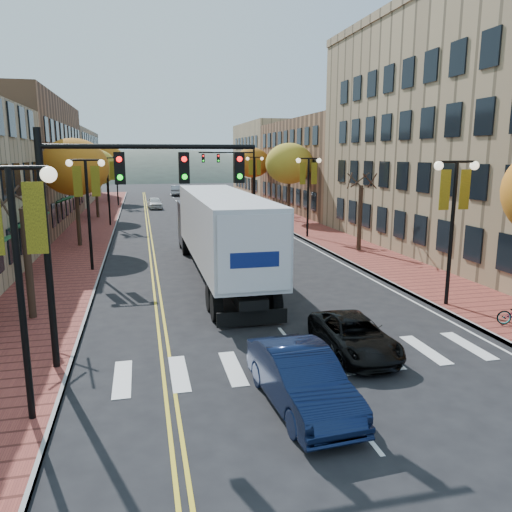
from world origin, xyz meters
TOP-DOWN VIEW (x-y plane):
  - ground at (0.00, 0.00)m, footprint 200.00×200.00m
  - sidewalk_left at (-9.00, 32.50)m, footprint 4.00×85.00m
  - sidewalk_right at (9.00, 32.50)m, footprint 4.00×85.00m
  - building_left_far at (-17.00, 61.00)m, footprint 12.00×26.00m
  - building_right_mid at (18.50, 42.00)m, footprint 15.00×24.00m
  - building_right_far at (18.50, 64.00)m, footprint 15.00×20.00m
  - tree_left_a at (-9.00, 8.00)m, footprint 0.28×0.28m
  - tree_left_b at (-9.00, 24.00)m, footprint 4.48×4.48m
  - tree_left_c at (-9.00, 40.00)m, footprint 4.16×4.16m
  - tree_left_d at (-9.00, 58.00)m, footprint 4.61×4.61m
  - tree_right_b at (9.00, 18.00)m, footprint 0.28×0.28m
  - tree_right_c at (9.00, 34.00)m, footprint 4.48×4.48m
  - tree_right_d at (9.00, 50.00)m, footprint 4.35×4.35m
  - lamp_left_a at (-7.50, 0.00)m, footprint 1.96×0.36m
  - lamp_left_b at (-7.50, 16.00)m, footprint 1.96×0.36m
  - lamp_left_c at (-7.50, 34.00)m, footprint 1.96×0.36m
  - lamp_left_d at (-7.50, 52.00)m, footprint 1.96×0.36m
  - lamp_right_a at (7.50, 6.00)m, footprint 1.96×0.36m
  - lamp_right_b at (7.50, 24.00)m, footprint 1.96×0.36m
  - lamp_right_c at (7.50, 42.00)m, footprint 1.96×0.36m
  - traffic_mast_near at (-5.48, 3.00)m, footprint 6.10×0.35m
  - traffic_mast_far at (5.48, 42.00)m, footprint 6.10×0.34m
  - semi_truck at (-0.96, 13.61)m, footprint 2.88×17.69m
  - navy_sedan at (-1.02, -0.65)m, footprint 1.92×4.67m
  - black_suv at (1.71, 2.30)m, footprint 2.02×4.26m
  - car_far_white at (-3.19, 48.40)m, footprint 1.85×4.09m
  - car_far_silver at (2.71, 56.07)m, footprint 2.42×5.26m
  - car_far_oncoming at (0.72, 67.34)m, footprint 1.96×4.92m

SIDE VIEW (x-z plane):
  - ground at x=0.00m, z-range 0.00..0.00m
  - sidewalk_left at x=-9.00m, z-range 0.00..0.15m
  - sidewalk_right at x=9.00m, z-range 0.00..0.15m
  - black_suv at x=1.71m, z-range 0.00..1.18m
  - car_far_white at x=-3.19m, z-range 0.00..1.36m
  - car_far_silver at x=2.71m, z-range 0.00..1.49m
  - navy_sedan at x=-1.02m, z-range 0.00..1.50m
  - car_far_oncoming at x=0.72m, z-range 0.00..1.59m
  - tree_left_a at x=-9.00m, z-range 0.15..4.35m
  - tree_right_b at x=9.00m, z-range 0.15..4.35m
  - semi_truck at x=-0.96m, z-range 0.37..4.80m
  - lamp_left_a at x=-7.50m, z-range 1.27..7.32m
  - lamp_left_b at x=-7.50m, z-range 1.27..7.32m
  - lamp_left_c at x=-7.50m, z-range 1.27..7.32m
  - lamp_left_d at x=-7.50m, z-range 1.27..7.32m
  - lamp_right_a at x=7.50m, z-range 1.27..7.32m
  - lamp_right_b at x=7.50m, z-range 1.27..7.32m
  - lamp_right_c at x=7.50m, z-range 1.27..7.32m
  - building_left_far at x=-17.00m, z-range 0.00..9.50m
  - traffic_mast_near at x=-5.48m, z-range 1.42..8.42m
  - traffic_mast_far at x=5.48m, z-range 1.42..8.42m
  - building_right_mid at x=18.50m, z-range 0.00..10.00m
  - tree_left_c at x=-9.00m, z-range 1.71..8.40m
  - tree_right_d at x=9.00m, z-range 1.79..8.79m
  - tree_left_b at x=-9.00m, z-range 1.84..9.05m
  - tree_right_c at x=9.00m, z-range 1.84..9.05m
  - building_right_far at x=18.50m, z-range 0.00..11.00m
  - tree_left_d at x=-9.00m, z-range 1.89..9.31m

